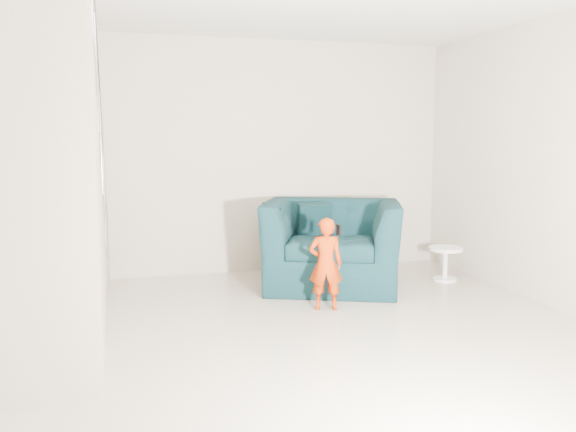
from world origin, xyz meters
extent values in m
plane|color=tan|center=(0.00, 0.00, 0.00)|extent=(5.50, 5.50, 0.00)
plane|color=#B4A992|center=(0.00, 2.75, 1.35)|extent=(5.00, 0.00, 5.00)
imported|color=black|center=(0.80, 1.78, 0.46)|extent=(1.76, 1.67, 0.91)
imported|color=#A71E05|center=(0.44, 0.96, 0.43)|extent=(0.36, 0.28, 0.86)
cylinder|color=white|center=(2.10, 1.68, 0.36)|extent=(0.38, 0.38, 0.04)
cylinder|color=white|center=(2.10, 1.68, 0.17)|extent=(0.06, 0.06, 0.34)
cylinder|color=white|center=(2.10, 1.68, 0.01)|extent=(0.26, 0.26, 0.03)
cube|color=#ADA089|center=(-2.00, 2.35, 0.14)|extent=(1.00, 0.30, 0.27)
cube|color=#ADA089|center=(-2.00, 2.05, 0.27)|extent=(1.00, 0.30, 0.54)
cube|color=#ADA089|center=(-2.00, 1.75, 0.41)|extent=(1.00, 0.30, 0.81)
cube|color=#ADA089|center=(-2.00, 1.45, 0.54)|extent=(1.00, 0.30, 1.08)
cube|color=#ADA089|center=(-2.00, 1.15, 0.68)|extent=(1.00, 0.30, 1.35)
cube|color=#ADA089|center=(-2.00, 0.85, 0.81)|extent=(1.00, 0.30, 1.62)
cube|color=#ADA089|center=(-2.00, 0.55, 0.95)|extent=(1.00, 0.30, 1.89)
cube|color=#ADA089|center=(-2.00, 0.25, 1.08)|extent=(1.00, 0.30, 2.16)
cube|color=#ADA089|center=(-2.00, -0.05, 1.22)|extent=(1.00, 0.30, 2.43)
cube|color=#ADA089|center=(-2.00, -0.35, 1.35)|extent=(1.00, 0.30, 2.70)
cylinder|color=silver|center=(-1.50, 1.00, 2.25)|extent=(0.04, 3.03, 2.73)
cylinder|color=silver|center=(-1.50, 2.50, 0.50)|extent=(0.04, 0.04, 1.00)
cube|color=black|center=(0.67, 1.98, 0.70)|extent=(0.37, 0.17, 0.36)
cube|color=black|center=(0.15, 1.85, 0.57)|extent=(0.06, 0.56, 0.63)
cube|color=black|center=(0.55, 0.91, 0.74)|extent=(0.03, 0.05, 0.10)
camera|label=1|loc=(-1.38, -4.21, 1.58)|focal=38.00mm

